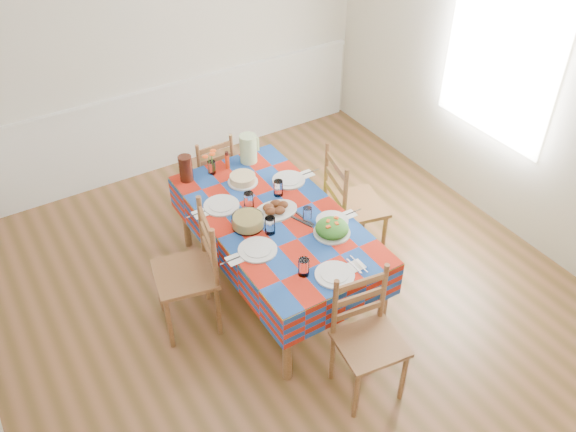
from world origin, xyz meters
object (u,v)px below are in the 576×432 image
object	(u,v)px
chair_near	(367,339)
chair_right	(351,206)
meat_platter	(276,209)
green_pitcher	(248,149)
chair_far	(211,175)
tea_pitcher	(186,168)
dining_table	(276,224)
chair_left	(191,272)

from	to	relation	value
chair_near	chair_right	xyz separation A→B (m)	(0.74, 1.19, 0.05)
meat_platter	chair_right	size ratio (longest dim) A/B	0.34
green_pitcher	chair_far	world-z (taller)	green_pitcher
chair_near	chair_far	size ratio (longest dim) A/B	1.11
tea_pitcher	chair_near	bearing A→B (deg)	-79.06
dining_table	tea_pitcher	distance (m)	0.92
tea_pitcher	chair_left	world-z (taller)	chair_left
tea_pitcher	chair_right	xyz separation A→B (m)	(1.12, -0.80, -0.32)
meat_platter	chair_far	world-z (taller)	chair_far
chair_far	chair_left	size ratio (longest dim) A/B	0.83
green_pitcher	chair_near	size ratio (longest dim) A/B	0.26
meat_platter	dining_table	bearing A→B (deg)	-119.14
meat_platter	chair_right	distance (m)	0.75
tea_pitcher	chair_far	distance (m)	0.67
chair_near	chair_left	bearing A→B (deg)	130.71
chair_near	chair_right	distance (m)	1.40
chair_left	chair_right	size ratio (longest dim) A/B	0.98
chair_right	green_pitcher	bearing A→B (deg)	47.93
dining_table	tea_pitcher	size ratio (longest dim) A/B	8.27
green_pitcher	chair_right	xyz separation A→B (m)	(0.54, -0.78, -0.33)
tea_pitcher	chair_left	distance (m)	0.96
chair_far	chair_near	bearing A→B (deg)	89.60
chair_near	chair_right	bearing A→B (deg)	66.33
tea_pitcher	meat_platter	bearing A→B (deg)	-62.04
chair_near	chair_right	size ratio (longest dim) A/B	0.91
dining_table	green_pitcher	xyz separation A→B (m)	(0.20, 0.79, 0.21)
dining_table	chair_right	xyz separation A→B (m)	(0.74, 0.01, -0.13)
chair_near	dining_table	bearing A→B (deg)	98.36
meat_platter	green_pitcher	xyz separation A→B (m)	(0.17, 0.74, 0.10)
tea_pitcher	chair_right	world-z (taller)	chair_right
dining_table	tea_pitcher	xyz separation A→B (m)	(-0.38, 0.81, 0.19)
dining_table	meat_platter	world-z (taller)	meat_platter
green_pitcher	chair_right	size ratio (longest dim) A/B	0.24
chair_far	green_pitcher	bearing A→B (deg)	116.26
meat_platter	chair_right	xyz separation A→B (m)	(0.71, -0.04, -0.23)
chair_far	chair_left	xyz separation A→B (m)	(-0.74, -1.19, 0.08)
meat_platter	chair_near	bearing A→B (deg)	-90.98
tea_pitcher	chair_near	distance (m)	2.06
dining_table	chair_left	world-z (taller)	chair_left
green_pitcher	chair_far	xyz separation A→B (m)	(-0.20, 0.39, -0.43)
meat_platter	tea_pitcher	world-z (taller)	tea_pitcher
dining_table	chair_near	distance (m)	1.19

